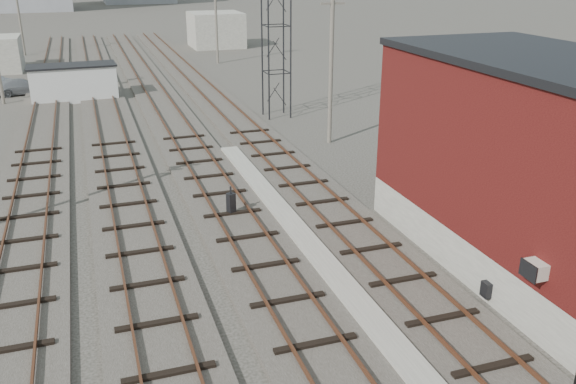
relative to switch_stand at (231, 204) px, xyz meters
name	(u,v)px	position (x,y,z in m)	size (l,w,h in m)	color
ground	(151,63)	(1.52, 40.92, -0.61)	(320.00, 320.00, 0.00)	#282621
track_right	(221,105)	(4.02, 19.92, -0.50)	(3.20, 90.00, 0.39)	#332D28
track_mid_right	(165,109)	(0.02, 19.92, -0.50)	(3.20, 90.00, 0.39)	#332D28
track_mid_left	(106,114)	(-3.98, 19.92, -0.50)	(3.20, 90.00, 0.39)	#332D28
track_left	(44,118)	(-7.98, 19.92, -0.50)	(3.20, 90.00, 0.39)	#332D28
platform_curb	(322,262)	(2.02, -5.08, -0.48)	(0.90, 28.00, 0.26)	gray
brick_building	(539,164)	(9.02, -7.08, 3.02)	(6.54, 12.20, 7.22)	gray
lattice_tower	(276,1)	(7.02, 15.92, 6.89)	(1.60, 1.60, 15.00)	black
utility_pole_left_c	(18,10)	(-10.98, 50.92, 4.19)	(1.80, 0.24, 9.00)	#595147
utility_pole_right_a	(331,60)	(8.02, 8.92, 4.19)	(1.80, 0.24, 9.00)	#595147
utility_pole_right_b	(216,14)	(8.02, 38.92, 4.19)	(1.80, 0.24, 9.00)	#595147
shed_right	(216,30)	(10.52, 50.92, 1.39)	(6.00, 6.00, 4.00)	gray
switch_stand	(231,204)	(0.00, 0.00, 0.00)	(0.38, 0.38, 1.29)	black
site_trailer	(74,82)	(-5.92, 25.51, 0.74)	(6.46, 3.03, 2.67)	silver
car_grey	(22,87)	(-9.87, 29.05, 0.01)	(1.73, 4.25, 1.23)	gray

